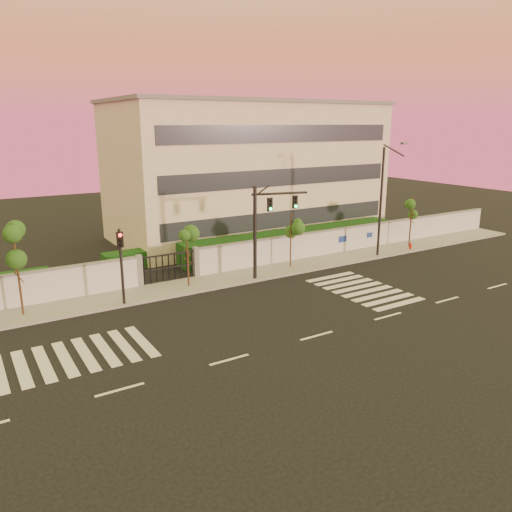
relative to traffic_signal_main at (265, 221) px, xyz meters
name	(u,v)px	position (x,y,z in m)	size (l,w,h in m)	color
ground	(317,336)	(-2.96, -9.43, -4.04)	(120.00, 120.00, 0.00)	black
sidewalk	(220,280)	(-2.96, 1.07, -3.97)	(60.00, 3.00, 0.15)	gray
perimeter_wall	(211,261)	(-2.86, 2.57, -2.97)	(60.00, 0.36, 2.20)	silver
hedge_row	(207,254)	(-1.80, 5.31, -3.22)	(41.00, 4.25, 1.80)	#143810
institutional_building	(247,170)	(6.04, 12.56, 2.11)	(24.40, 12.40, 12.25)	beige
road_markings	(251,318)	(-4.54, -5.67, -4.03)	(57.00, 7.62, 0.02)	silver
street_tree_c	(15,249)	(-15.12, 1.15, -0.19)	(1.50, 1.20, 5.24)	#382314
street_tree_d	(187,244)	(-5.29, 0.90, -1.14)	(1.36, 1.08, 3.94)	#382314
street_tree_e	(291,228)	(2.92, 1.10, -1.03)	(1.30, 1.03, 4.10)	#382314
street_tree_f	(412,211)	(15.20, 0.87, -0.82)	(1.44, 1.15, 4.37)	#382314
traffic_signal_main	(265,221)	(0.00, 0.00, 0.00)	(4.00, 1.17, 6.39)	black
traffic_signal_secondary	(121,258)	(-9.88, -0.19, -1.12)	(0.36, 0.34, 4.60)	black
streetlight_east	(383,196)	(10.69, -0.11, 0.83)	(0.54, 2.17, 9.01)	black
fire_hydrant	(410,247)	(14.50, 0.10, -3.71)	(0.26, 0.25, 0.67)	#B2190B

